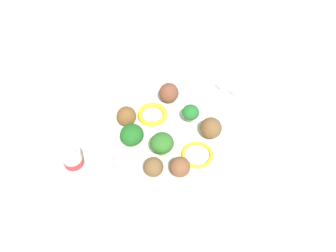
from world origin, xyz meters
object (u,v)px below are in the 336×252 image
meatball_back_right (169,93)px  meatball_front_left (153,167)px  fork (246,83)px  napkin (242,79)px  meatball_far_rim (211,128)px  broccoli_floret_front_right (132,135)px  knife (236,75)px  yogurt_bottle (73,160)px  broccoli_floret_back_left (191,113)px  plate (168,134)px  meatball_near_rim (126,116)px  meatball_back_left (180,167)px  pepper_ring_near_rim (151,115)px  broccoli_floret_center (162,143)px  pepper_ring_center (197,155)px

meatball_back_right → meatball_front_left: bearing=43.6°
meatball_front_left → fork: (-0.34, -0.07, -0.03)m
napkin → fork: fork is taller
meatball_far_rim → meatball_front_left: bearing=0.7°
broccoli_floret_front_right → fork: 0.34m
knife → yogurt_bottle: yogurt_bottle is taller
broccoli_floret_back_left → meatball_back_right: bearing=-91.5°
plate → meatball_near_rim: meatball_near_rim is taller
meatball_back_left → meatball_back_right: (-0.10, -0.17, 0.00)m
meatball_near_rim → meatball_far_rim: 0.19m
meatball_near_rim → meatball_far_rim: bearing=131.8°
meatball_back_left → pepper_ring_near_rim: meatball_back_left is taller
broccoli_floret_center → yogurt_bottle: bearing=-29.4°
meatball_near_rim → pepper_ring_center: bearing=111.9°
meatball_far_rim → pepper_ring_near_rim: 0.14m
meatball_back_right → yogurt_bottle: bearing=4.9°
pepper_ring_center → yogurt_bottle: (0.21, -0.14, 0.01)m
meatball_back_right → meatball_far_rim: 0.14m
napkin → fork: size_ratio=1.41×
broccoli_floret_back_left → broccoli_floret_front_right: bearing=-9.9°
broccoli_floret_back_left → meatball_back_left: broccoli_floret_back_left is taller
broccoli_floret_center → meatball_back_right: 0.15m
plate → meatball_front_left: meatball_front_left is taller
broccoli_floret_back_left → knife: 0.20m
broccoli_floret_front_right → meatball_front_left: (0.01, 0.08, -0.01)m
napkin → knife: bearing=-67.1°
meatball_back_left → pepper_ring_near_rim: size_ratio=0.61×
meatball_back_left → meatball_back_right: size_ratio=0.90×
broccoli_floret_front_right → yogurt_bottle: size_ratio=0.83×
meatball_near_rim → broccoli_floret_front_right: bearing=67.7°
broccoli_floret_front_right → broccoli_floret_center: same height
pepper_ring_center → meatball_back_left: bearing=9.5°
broccoli_floret_back_left → meatball_far_rim: size_ratio=0.97×
broccoli_floret_front_right → pepper_ring_near_rim: 0.09m
meatball_far_rim → pepper_ring_center: 0.07m
broccoli_floret_center → knife: 0.31m
meatball_near_rim → pepper_ring_near_rim: bearing=159.8°
fork → broccoli_floret_back_left: bearing=4.2°
meatball_back_right → fork: 0.21m
meatball_back_left → meatball_front_left: size_ratio=1.04×
meatball_far_rim → fork: size_ratio=0.39×
broccoli_floret_front_right → knife: (-0.33, -0.03, -0.04)m
knife → yogurt_bottle: size_ratio=2.20×
meatball_front_left → napkin: size_ratio=0.23×
pepper_ring_center → yogurt_bottle: 0.26m
meatball_far_rim → knife: bearing=-149.9°
meatball_back_left → broccoli_floret_center: bearing=-90.4°
meatball_near_rim → pepper_ring_near_rim: (-0.05, 0.02, -0.02)m
meatball_back_left → knife: (-0.30, -0.14, -0.03)m
meatball_back_left → knife: 0.33m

